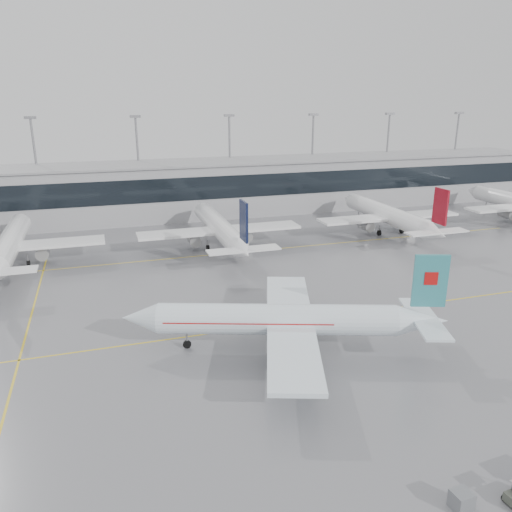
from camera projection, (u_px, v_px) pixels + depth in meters
name	position (u px, v px, depth m)	size (l,w,h in m)	color
ground	(286.00, 323.00, 61.11)	(320.00, 320.00, 0.00)	slate
taxi_line_main	(286.00, 323.00, 61.11)	(120.00, 0.25, 0.01)	gold
taxi_line_north	(225.00, 254.00, 88.36)	(120.00, 0.25, 0.01)	gold
taxi_line_cross	(34.00, 306.00, 66.09)	(0.25, 60.00, 0.01)	gold
terminal	(191.00, 190.00, 115.60)	(180.00, 15.00, 12.00)	#99999C
terminal_glass	(197.00, 189.00, 108.29)	(180.00, 0.20, 5.00)	black
terminal_roof	(190.00, 163.00, 113.72)	(182.00, 16.00, 0.40)	gray
light_masts	(185.00, 155.00, 118.83)	(156.40, 1.00, 22.60)	gray
air_canada_jet	(288.00, 320.00, 53.76)	(34.47, 27.89, 10.98)	white
parked_jet_b	(9.00, 245.00, 80.50)	(29.64, 36.96, 11.72)	white
parked_jet_c	(220.00, 228.00, 90.58)	(29.64, 36.96, 11.72)	white
parked_jet_d	(389.00, 215.00, 100.66)	(29.64, 36.96, 11.72)	white
gse_unit	(461.00, 500.00, 33.35)	(1.32, 1.23, 1.32)	slate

